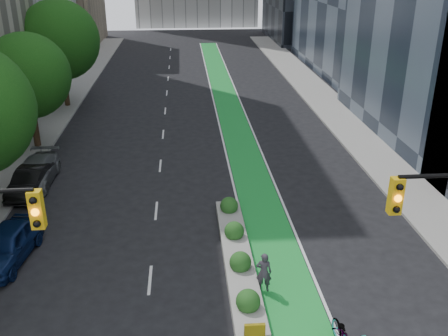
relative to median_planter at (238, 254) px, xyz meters
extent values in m
cube|color=gray|center=(-13.00, 17.96, -0.30)|extent=(3.60, 90.00, 0.15)
cube|color=gray|center=(10.60, 17.96, -0.30)|extent=(3.60, 90.00, 0.15)
cube|color=#1A9335|center=(1.80, 22.96, -0.37)|extent=(2.20, 70.00, 0.01)
cylinder|color=black|center=(-12.20, 14.96, 1.87)|extent=(0.44, 0.44, 4.48)
sphere|color=#0E420E|center=(-12.20, 14.96, 4.59)|extent=(5.60, 5.60, 5.60)
cylinder|color=black|center=(-12.20, 24.96, 2.20)|extent=(0.44, 0.44, 5.15)
sphere|color=#0E420E|center=(-12.20, 24.96, 5.33)|extent=(6.60, 6.60, 6.60)
cube|color=gold|center=(-5.90, -6.54, 5.88)|extent=(0.34, 0.28, 1.05)
sphere|color=orange|center=(-5.90, -6.70, 5.88)|extent=(0.20, 0.20, 0.20)
cube|color=gold|center=(3.50, -6.54, 5.88)|extent=(0.34, 0.28, 1.05)
sphere|color=orange|center=(3.50, -6.70, 5.88)|extent=(0.20, 0.20, 0.20)
cube|color=gray|center=(0.00, -0.04, -0.17)|extent=(1.20, 10.00, 0.40)
cube|color=yellow|center=(0.00, -5.24, 0.18)|extent=(0.70, 0.12, 1.00)
sphere|color=#194C19|center=(0.00, -3.54, 0.28)|extent=(0.90, 0.90, 0.90)
sphere|color=#194C19|center=(0.00, -1.04, 0.28)|extent=(0.90, 0.90, 0.90)
sphere|color=#194C19|center=(0.00, 1.46, 0.28)|extent=(0.90, 0.90, 0.90)
sphere|color=#194C19|center=(0.00, 3.96, 0.28)|extent=(0.90, 0.90, 0.90)
imported|color=#353039|center=(0.80, -2.08, 0.47)|extent=(0.69, 0.52, 1.69)
imported|color=#0B1C46|center=(-9.85, 0.93, 0.40)|extent=(2.41, 4.72, 1.54)
imported|color=black|center=(-10.70, 7.69, 0.32)|extent=(1.81, 4.31, 1.38)
imported|color=#5A5D5F|center=(-10.70, 8.98, 0.34)|extent=(2.03, 4.90, 1.42)
camera|label=1|loc=(-2.08, -18.10, 11.82)|focal=40.00mm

